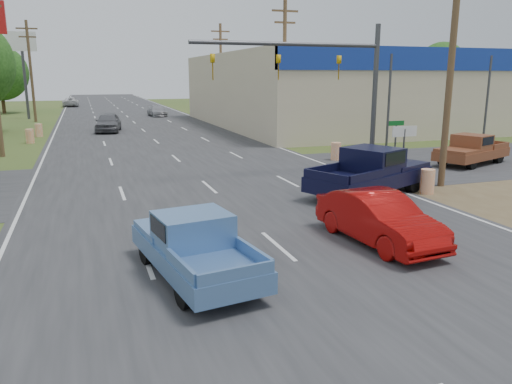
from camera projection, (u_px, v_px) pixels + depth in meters
name	position (u px, v px, depth m)	size (l,w,h in m)	color
main_road	(143.00, 130.00, 43.32)	(15.00, 180.00, 0.02)	#2D2D30
cross_road	(199.00, 178.00, 23.07)	(120.00, 10.00, 0.02)	#2D2D30
big_box_store	(449.00, 89.00, 52.65)	(50.00, 28.10, 6.60)	#B7A88C
utility_pole_1	(452.00, 59.00, 20.27)	(2.00, 0.28, 10.00)	#4C3823
utility_pole_2	(284.00, 66.00, 36.84)	(2.00, 0.28, 10.00)	#4C3823
utility_pole_3	(221.00, 69.00, 53.41)	(2.00, 0.28, 10.00)	#4C3823
utility_pole_6	(31.00, 69.00, 50.15)	(2.00, 0.28, 10.00)	#4C3823
tree_2	(0.00, 73.00, 61.63)	(6.72, 6.72, 8.32)	#422D19
tree_3	(442.00, 67.00, 86.98)	(8.40, 8.40, 10.40)	#422D19
tree_5	(259.00, 70.00, 102.14)	(7.98, 7.98, 9.88)	#422D19
barrel_0	(427.00, 182.00, 19.97)	(0.56, 0.56, 1.00)	orange
barrel_1	(336.00, 151.00, 27.92)	(0.56, 0.56, 1.00)	orange
barrel_2	(30.00, 136.00, 34.99)	(0.56, 0.56, 1.00)	orange
barrel_3	(39.00, 130.00, 38.77)	(0.56, 0.56, 1.00)	orange
pole_sign_left_far	(22.00, 51.00, 53.10)	(3.00, 0.35, 9.20)	#3F3F44
lane_sign	(404.00, 141.00, 21.55)	(1.20, 0.08, 2.52)	#3F3F44
street_name_sign	(395.00, 142.00, 23.19)	(0.80, 0.08, 2.61)	#3F3F44
signal_mast	(325.00, 72.00, 22.90)	(9.12, 0.40, 7.00)	#3F3F44
red_convertible	(379.00, 219.00, 13.98)	(1.52, 4.35, 1.43)	#970906
blue_pickup	(193.00, 244.00, 11.69)	(2.47, 4.86, 1.54)	black
navy_pickup	(372.00, 171.00, 19.76)	(6.08, 4.31, 1.89)	black
brown_pickup	(471.00, 150.00, 26.50)	(5.19, 3.46, 1.61)	black
distant_car_grey	(108.00, 122.00, 41.96)	(1.89, 4.69, 1.60)	#5D5D62
distant_car_silver	(157.00, 111.00, 58.32)	(1.72, 4.24, 1.23)	#A1A0A5
distant_car_white	(71.00, 102.00, 76.69)	(2.28, 4.96, 1.38)	silver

